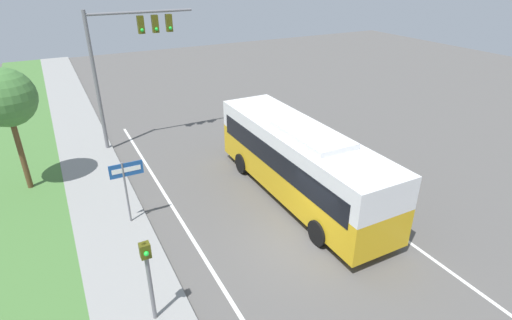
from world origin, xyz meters
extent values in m
plane|color=#565451|center=(0.00, 0.00, 0.00)|extent=(80.00, 80.00, 0.00)
cube|color=gray|center=(-6.20, 0.00, 0.06)|extent=(2.80, 80.00, 0.12)
cube|color=silver|center=(-3.60, 0.00, 0.00)|extent=(0.14, 30.00, 0.01)
cube|color=silver|center=(3.60, 0.00, 0.00)|extent=(0.14, 30.00, 0.01)
cube|color=gold|center=(1.70, 2.94, 1.15)|extent=(2.56, 10.46, 1.55)
cube|color=white|center=(1.70, 2.94, 2.56)|extent=(2.56, 10.46, 1.26)
cube|color=black|center=(1.70, 2.94, 2.12)|extent=(2.60, 9.62, 0.96)
cube|color=white|center=(1.70, 2.16, 3.31)|extent=(1.79, 3.66, 0.24)
cylinder|color=black|center=(0.47, 6.18, 0.50)|extent=(0.28, 1.01, 1.01)
cylinder|color=black|center=(2.93, 6.18, 0.50)|extent=(0.28, 1.01, 1.01)
cylinder|color=black|center=(0.47, -0.30, 0.50)|extent=(0.28, 1.01, 1.01)
cylinder|color=black|center=(2.93, -0.30, 0.50)|extent=(0.28, 1.01, 1.01)
cylinder|color=slate|center=(-5.05, 12.23, 3.74)|extent=(0.20, 0.20, 7.48)
cylinder|color=slate|center=(-2.30, 12.23, 7.23)|extent=(5.51, 0.14, 0.14)
cube|color=#47470F|center=(-2.36, 12.23, 6.61)|extent=(0.32, 0.28, 0.90)
sphere|color=#1ED838|center=(-2.36, 12.05, 6.36)|extent=(0.18, 0.18, 0.18)
cube|color=#47470F|center=(-1.61, 12.23, 6.61)|extent=(0.32, 0.28, 0.90)
sphere|color=#1ED838|center=(-1.61, 12.05, 6.36)|extent=(0.18, 0.18, 0.18)
cube|color=#47470F|center=(-0.85, 12.23, 6.61)|extent=(0.32, 0.28, 0.90)
sphere|color=#1ED838|center=(-0.85, 12.05, 6.36)|extent=(0.18, 0.18, 0.18)
cylinder|color=slate|center=(-5.88, -1.03, 1.41)|extent=(0.12, 0.12, 2.81)
cube|color=#47470F|center=(-5.88, -1.03, 2.59)|extent=(0.28, 0.24, 0.44)
sphere|color=#1ED838|center=(-5.88, -1.18, 2.59)|extent=(0.14, 0.14, 0.14)
cylinder|color=slate|center=(-5.44, 4.31, 1.38)|extent=(0.08, 0.08, 2.75)
cube|color=#19478C|center=(-5.31, 4.31, 2.42)|extent=(1.28, 0.03, 0.56)
cube|color=white|center=(-5.31, 4.29, 2.42)|extent=(1.08, 0.01, 0.20)
cylinder|color=brown|center=(-8.99, 9.30, 1.89)|extent=(0.24, 0.24, 3.58)
sphere|color=#427538|center=(-8.99, 9.30, 4.43)|extent=(2.49, 2.49, 2.49)
camera|label=1|loc=(-7.21, -9.92, 9.46)|focal=28.00mm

